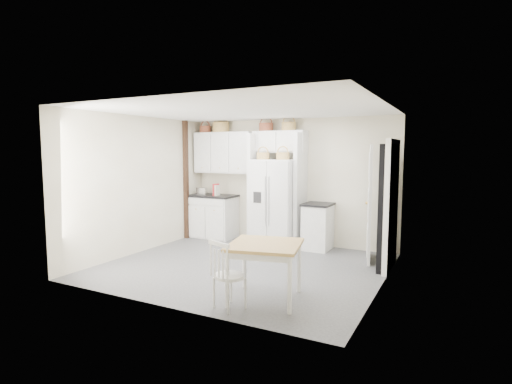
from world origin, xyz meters
The scene contains 28 objects.
floor centered at (0.00, 0.00, 0.00)m, with size 4.50×4.50×0.00m, color #3A3B3E.
ceiling centered at (0.00, 0.00, 2.60)m, with size 4.50×4.50×0.00m, color white.
wall_back centered at (0.00, 2.00, 1.30)m, with size 4.50×4.50×0.00m, color #C0B394.
wall_left centered at (-2.25, 0.00, 1.30)m, with size 4.00×4.00×0.00m, color #C0B394.
wall_right centered at (2.25, 0.00, 1.30)m, with size 4.00×4.00×0.00m, color #C0B394.
refrigerator centered at (-0.15, 1.60, 0.89)m, with size 0.92×0.74×1.77m, color silver.
base_cab_left centered at (-1.72, 1.70, 0.46)m, with size 0.99×0.63×0.92m, color silver.
base_cab_right centered at (0.73, 1.70, 0.44)m, with size 0.50×0.60×0.88m, color silver.
dining_table centered at (0.98, -1.20, 0.37)m, with size 0.90×0.90×0.75m, color #A57E46.
windsor_chair centered at (0.72, -1.66, 0.41)m, with size 0.40×0.36×0.81m, color silver.
counter_left centered at (-1.72, 1.70, 0.94)m, with size 1.03×0.67×0.04m, color black.
counter_right centered at (0.73, 1.70, 0.90)m, with size 0.54×0.64×0.04m, color black.
toaster centered at (-2.00, 1.66, 1.04)m, with size 0.22×0.13×0.15m, color silver.
cookbook_red centered at (-1.59, 1.62, 1.09)m, with size 0.04×0.17×0.26m, color red.
cookbook_cream centered at (-1.56, 1.62, 1.08)m, with size 0.03×0.15×0.23m, color silver.
basket_upper_a centered at (-2.00, 1.83, 2.42)m, with size 0.26×0.26×0.15m, color brown.
basket_upper_b centered at (-1.58, 1.83, 2.46)m, with size 0.38×0.38×0.22m, color olive.
basket_bridge_a centered at (-0.47, 1.83, 2.43)m, with size 0.30×0.30×0.17m, color brown.
basket_bridge_b centered at (0.04, 1.83, 2.43)m, with size 0.30×0.30×0.17m, color olive.
basket_fridge_a centered at (-0.38, 1.50, 1.84)m, with size 0.26×0.26×0.14m, color olive.
basket_fridge_b centered at (0.05, 1.50, 1.84)m, with size 0.27×0.27×0.14m, color olive.
upper_cabinet centered at (-1.50, 1.83, 1.90)m, with size 1.40×0.34×0.90m, color silver.
bridge_cabinet centered at (-0.15, 1.83, 2.12)m, with size 1.12×0.34×0.45m, color silver.
fridge_panel_left centered at (-0.66, 1.70, 1.15)m, with size 0.08×0.60×2.30m, color silver.
fridge_panel_right centered at (0.36, 1.70, 1.15)m, with size 0.08×0.60×2.30m, color silver.
trim_post centered at (-2.20, 1.35, 1.30)m, with size 0.09×0.09×2.60m, color black.
doorway_void centered at (2.16, 1.00, 1.02)m, with size 0.18×0.85×2.05m, color black.
door_slab centered at (1.80, 1.33, 1.02)m, with size 0.80×0.04×2.05m, color white.
Camera 1 is at (3.20, -5.76, 1.94)m, focal length 28.00 mm.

